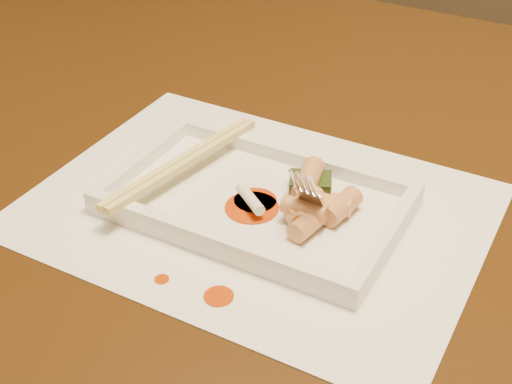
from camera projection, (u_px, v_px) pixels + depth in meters
The scene contains 25 objects.
table at pixel (388, 262), 0.74m from camera, with size 1.40×0.90×0.75m.
placemat at pixel (256, 209), 0.65m from camera, with size 0.40×0.30×0.00m, color white.
sauce_splatter_a at pixel (219, 296), 0.55m from camera, with size 0.02×0.02×0.00m, color #BB3705.
sauce_splatter_b at pixel (162, 279), 0.57m from camera, with size 0.01×0.01×0.00m, color #BB3705.
plate_base at pixel (256, 205), 0.64m from camera, with size 0.26×0.16×0.01m, color white.
plate_rim_far at pixel (293, 156), 0.69m from camera, with size 0.26×0.01×0.01m, color white.
plate_rim_near at pixel (213, 241), 0.58m from camera, with size 0.26×0.01×0.01m, color white.
plate_rim_left at pixel (143, 159), 0.69m from camera, with size 0.01×0.14×0.01m, color white.
plate_rim_right at pixel (387, 236), 0.59m from camera, with size 0.01×0.14×0.01m, color white.
veg_piece at pixel (310, 183), 0.65m from camera, with size 0.04×0.03×0.01m, color black.
scallion_white at pixel (250, 199), 0.62m from camera, with size 0.01×0.01×0.04m, color #EAEACC.
scallion_green at pixel (308, 191), 0.63m from camera, with size 0.01×0.01×0.09m, color green.
chopstick_a at pixel (179, 161), 0.66m from camera, with size 0.01×0.19×0.01m, color #E0CB70.
chopstick_b at pixel (186, 163), 0.66m from camera, with size 0.01×0.19×0.01m, color #E0CB70.
fork at pixel (341, 141), 0.58m from camera, with size 0.09×0.10×0.14m, color silver, non-canonical shape.
sauce_blob_0 at pixel (255, 200), 0.64m from camera, with size 0.04×0.04×0.00m, color #BB3705.
sauce_blob_1 at pixel (252, 208), 0.63m from camera, with size 0.05×0.05×0.00m, color #BB3705.
rice_cake_0 at pixel (303, 209), 0.61m from camera, with size 0.02×0.02×0.04m, color tan.
rice_cake_1 at pixel (312, 220), 0.60m from camera, with size 0.02×0.02×0.05m, color tan.
rice_cake_2 at pixel (304, 209), 0.60m from camera, with size 0.02×0.02×0.04m, color tan.
rice_cake_3 at pixel (326, 203), 0.62m from camera, with size 0.02×0.02×0.05m, color tan.
rice_cake_4 at pixel (341, 207), 0.62m from camera, with size 0.02×0.02×0.04m, color tan.
rice_cake_5 at pixel (308, 180), 0.64m from camera, with size 0.02×0.02×0.05m, color tan.
rice_cake_6 at pixel (306, 206), 0.62m from camera, with size 0.02×0.02×0.04m, color tan.
rice_cake_7 at pixel (314, 209), 0.61m from camera, with size 0.02×0.02×0.05m, color tan.
Camera 1 is at (0.15, -0.56, 1.14)m, focal length 50.00 mm.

